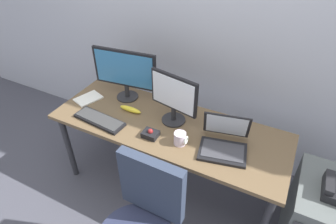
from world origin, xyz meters
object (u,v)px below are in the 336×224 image
Objects in this scene: paper_notepad at (88,99)px; monitor_side at (174,97)px; file_cabinet at (319,222)px; monitor_main at (125,72)px; keyboard at (99,120)px; banana at (130,109)px; laptop at (224,142)px; coffee_mug at (180,138)px; trackball_mouse at (150,134)px.

monitor_side is at bearing 4.99° from paper_notepad.
file_cabinet is at bearing -1.11° from paper_notepad.
monitor_side is 1.87× the size of paper_notepad.
monitor_main is at bearing 167.57° from monitor_side.
monitor_side is at bearing 27.56° from keyboard.
monitor_main is 2.56× the size of paper_notepad.
banana is (0.14, 0.21, 0.01)m from keyboard.
keyboard is 2.22× the size of banana.
file_cabinet is at bearing -2.06° from banana.
laptop is at bearing -4.43° from banana.
banana is at bearing 162.81° from coffee_mug.
banana is at bearing 2.32° from paper_notepad.
monitor_side is 3.53× the size of trackball_mouse.
monitor_side is at bearing 126.45° from coffee_mug.
monitor_side reaches higher than laptop.
laptop is (-0.71, -0.01, 0.44)m from file_cabinet.
laptop is at bearing -14.45° from monitor_side.
keyboard is at bearing -35.59° from paper_notepad.
monitor_main is 0.43m from keyboard.
monitor_side is 0.31m from trackball_mouse.
trackball_mouse is (-0.07, -0.23, -0.19)m from monitor_side.
keyboard is at bearing -174.61° from file_cabinet.
file_cabinet is 5.84× the size of trackball_mouse.
banana is (-0.78, 0.06, -0.03)m from laptop.
banana is at bearing -49.89° from monitor_main.
coffee_mug is at bearing 7.19° from trackball_mouse.
paper_notepad is (-0.76, -0.07, -0.21)m from monitor_side.
monitor_side reaches higher than keyboard.
keyboard is 3.83× the size of trackball_mouse.
file_cabinet is 1.53× the size of keyboard.
keyboard is 0.33m from paper_notepad.
coffee_mug is 0.49× the size of banana.
file_cabinet is 1.28m from trackball_mouse.
monitor_main is at bearing 172.64° from file_cabinet.
banana is at bearing 177.94° from file_cabinet.
paper_notepad is (-0.27, 0.19, -0.01)m from keyboard.
paper_notepad is at bearing 178.89° from file_cabinet.
file_cabinet is at bearing -7.36° from monitor_main.
trackball_mouse reaches higher than keyboard.
monitor_side is 1.07× the size of laptop.
trackball_mouse is (0.43, 0.02, 0.01)m from keyboard.
laptop is at bearing 13.96° from trackball_mouse.
coffee_mug is (0.65, 0.05, 0.03)m from keyboard.
monitor_side is 0.41m from banana.
paper_notepad is at bearing 144.41° from keyboard.
laptop reaches higher than paper_notepad.
file_cabinet is 3.38× the size of banana.
monitor_main reaches higher than monitor_side.
trackball_mouse is 0.72m from paper_notepad.
laptop reaches higher than keyboard.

